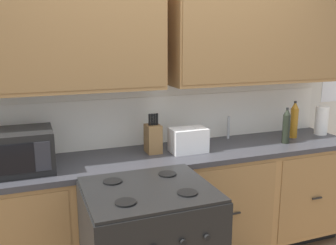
{
  "coord_description": "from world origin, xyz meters",
  "views": [
    {
      "loc": [
        -1.02,
        -2.3,
        1.8
      ],
      "look_at": [
        -0.04,
        0.27,
        1.18
      ],
      "focal_mm": 39.84,
      "sensor_mm": 36.0,
      "label": 1
    }
  ],
  "objects_px": {
    "toaster": "(188,140)",
    "bottle_dark": "(286,126)",
    "microwave": "(16,151)",
    "bottle_amber": "(294,120)",
    "knife_block": "(153,138)",
    "paper_towel_roll": "(321,121)"
  },
  "relations": [
    {
      "from": "microwave",
      "to": "paper_towel_roll",
      "type": "relative_size",
      "value": 1.85
    },
    {
      "from": "microwave",
      "to": "bottle_amber",
      "type": "relative_size",
      "value": 1.45
    },
    {
      "from": "toaster",
      "to": "knife_block",
      "type": "xyz_separation_m",
      "value": [
        -0.26,
        0.09,
        0.02
      ]
    },
    {
      "from": "knife_block",
      "to": "paper_towel_roll",
      "type": "xyz_separation_m",
      "value": [
        1.64,
        -0.01,
        0.01
      ]
    },
    {
      "from": "microwave",
      "to": "bottle_dark",
      "type": "distance_m",
      "value": 2.12
    },
    {
      "from": "knife_block",
      "to": "toaster",
      "type": "bearing_deg",
      "value": -18.12
    },
    {
      "from": "microwave",
      "to": "toaster",
      "type": "bearing_deg",
      "value": -0.14
    },
    {
      "from": "knife_block",
      "to": "bottle_dark",
      "type": "relative_size",
      "value": 1.01
    },
    {
      "from": "microwave",
      "to": "toaster",
      "type": "distance_m",
      "value": 1.25
    },
    {
      "from": "bottle_amber",
      "to": "bottle_dark",
      "type": "xyz_separation_m",
      "value": [
        -0.18,
        -0.13,
        -0.01
      ]
    },
    {
      "from": "knife_block",
      "to": "bottle_amber",
      "type": "relative_size",
      "value": 0.94
    },
    {
      "from": "bottle_amber",
      "to": "bottle_dark",
      "type": "height_order",
      "value": "bottle_amber"
    },
    {
      "from": "bottle_amber",
      "to": "paper_towel_roll",
      "type": "bearing_deg",
      "value": 0.99
    },
    {
      "from": "microwave",
      "to": "bottle_amber",
      "type": "distance_m",
      "value": 2.31
    },
    {
      "from": "toaster",
      "to": "bottle_dark",
      "type": "relative_size",
      "value": 0.91
    },
    {
      "from": "knife_block",
      "to": "microwave",
      "type": "bearing_deg",
      "value": -175.23
    },
    {
      "from": "microwave",
      "to": "knife_block",
      "type": "distance_m",
      "value": 0.99
    },
    {
      "from": "toaster",
      "to": "paper_towel_roll",
      "type": "relative_size",
      "value": 1.08
    },
    {
      "from": "toaster",
      "to": "bottle_dark",
      "type": "bearing_deg",
      "value": -4.11
    },
    {
      "from": "bottle_amber",
      "to": "bottle_dark",
      "type": "distance_m",
      "value": 0.23
    },
    {
      "from": "toaster",
      "to": "paper_towel_roll",
      "type": "distance_m",
      "value": 1.38
    },
    {
      "from": "knife_block",
      "to": "bottle_dark",
      "type": "bearing_deg",
      "value": -7.44
    }
  ]
}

